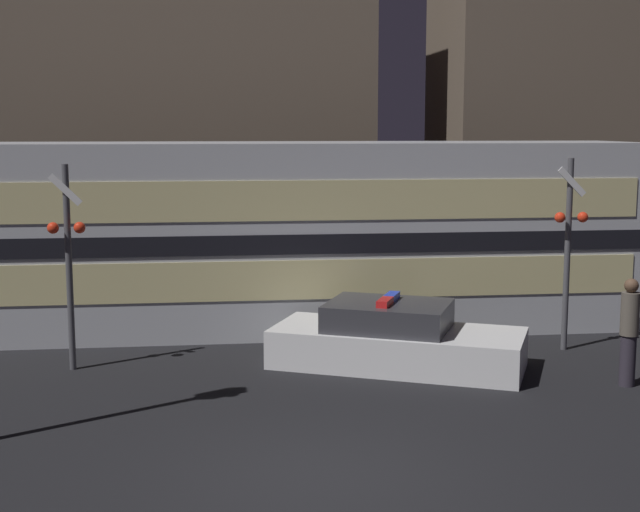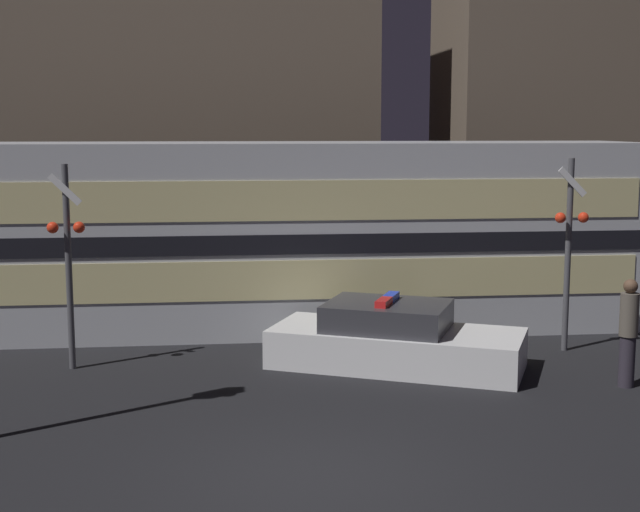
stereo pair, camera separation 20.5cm
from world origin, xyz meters
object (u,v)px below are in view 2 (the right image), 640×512
(train, at_px, (255,236))
(crossing_signal_near, at_px, (569,244))
(pedestrian, at_px, (628,332))
(police_car, at_px, (394,341))

(train, bearing_deg, crossing_signal_near, -25.00)
(train, distance_m, pedestrian, 8.05)
(train, height_order, police_car, train)
(pedestrian, height_order, crossing_signal_near, crossing_signal_near)
(train, height_order, crossing_signal_near, train)
(police_car, relative_size, crossing_signal_near, 1.30)
(pedestrian, xyz_separation_m, crossing_signal_near, (-0.10, 2.46, 1.16))
(pedestrian, bearing_deg, police_car, 155.60)
(police_car, distance_m, pedestrian, 4.03)
(police_car, relative_size, pedestrian, 2.65)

